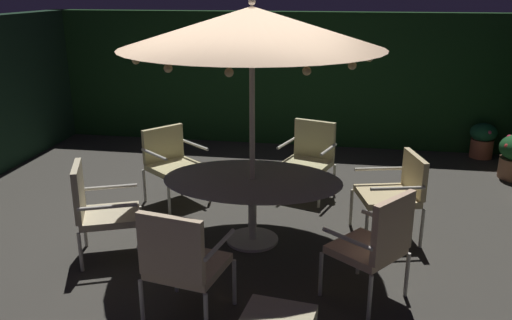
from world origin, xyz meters
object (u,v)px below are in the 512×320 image
(patio_chair_north, at_px, (310,154))
(patio_chair_east, at_px, (98,207))
(patio_umbrella, at_px, (252,28))
(patio_chair_south, at_px, (377,241))
(patio_chair_southeast, at_px, (182,260))
(patio_chair_southwest, at_px, (396,189))
(potted_plant_right_far, at_px, (483,139))
(patio_dining_table, at_px, (252,188))
(patio_chair_northeast, at_px, (171,159))

(patio_chair_north, height_order, patio_chair_east, patio_chair_east)
(patio_umbrella, distance_m, patio_chair_south, 2.31)
(patio_chair_southeast, bearing_deg, patio_chair_southwest, 46.95)
(patio_chair_north, height_order, potted_plant_right_far, patio_chair_north)
(patio_chair_south, bearing_deg, patio_umbrella, 142.43)
(patio_dining_table, xyz_separation_m, patio_chair_southwest, (1.52, 0.39, -0.06))
(patio_chair_north, distance_m, patio_chair_east, 2.86)
(patio_dining_table, height_order, patio_chair_north, patio_chair_north)
(patio_chair_southwest, bearing_deg, patio_chair_north, 132.83)
(patio_chair_north, bearing_deg, patio_chair_southwest, -47.17)
(patio_chair_southwest, bearing_deg, patio_dining_table, -165.46)
(patio_chair_northeast, bearing_deg, patio_chair_southeast, -69.95)
(patio_chair_north, bearing_deg, patio_chair_south, -73.05)
(patio_chair_southeast, distance_m, potted_plant_right_far, 6.15)
(patio_chair_northeast, relative_size, potted_plant_right_far, 1.67)
(patio_chair_southeast, bearing_deg, patio_umbrella, 79.13)
(patio_umbrella, xyz_separation_m, potted_plant_right_far, (3.14, 3.55, -1.95))
(patio_chair_northeast, xyz_separation_m, patio_chair_southeast, (0.92, -2.53, 0.03))
(patio_chair_southwest, bearing_deg, patio_chair_south, -101.27)
(patio_umbrella, distance_m, patio_chair_southwest, 2.32)
(patio_chair_northeast, height_order, potted_plant_right_far, patio_chair_northeast)
(patio_chair_south, height_order, potted_plant_right_far, patio_chair_south)
(patio_chair_northeast, bearing_deg, potted_plant_right_far, 30.49)
(patio_chair_southeast, bearing_deg, patio_chair_northeast, 110.05)
(patio_chair_north, bearing_deg, patio_chair_northeast, -163.61)
(patio_dining_table, distance_m, patio_umbrella, 1.65)
(patio_chair_east, distance_m, patio_chair_southeast, 1.50)
(patio_chair_northeast, bearing_deg, patio_chair_south, -38.20)
(patio_chair_east, bearing_deg, patio_chair_north, 46.82)
(potted_plant_right_far, bearing_deg, patio_dining_table, -131.48)
(patio_chair_southwest, relative_size, potted_plant_right_far, 1.66)
(patio_dining_table, relative_size, patio_chair_southwest, 2.03)
(patio_chair_southeast, bearing_deg, patio_chair_south, 20.88)
(potted_plant_right_far, bearing_deg, patio_chair_southeast, -123.98)
(patio_dining_table, relative_size, patio_chair_northeast, 2.02)
(patio_chair_southwest, bearing_deg, patio_umbrella, -165.46)
(patio_chair_east, distance_m, potted_plant_right_far, 6.20)
(potted_plant_right_far, bearing_deg, patio_chair_south, -112.76)
(patio_chair_north, bearing_deg, patio_dining_table, -108.57)
(patio_chair_southeast, bearing_deg, patio_chair_north, 75.28)
(patio_umbrella, bearing_deg, patio_chair_southeast, -100.87)
(patio_chair_north, bearing_deg, patio_chair_southeast, -104.72)
(patio_umbrella, distance_m, potted_plant_right_far, 5.12)
(patio_dining_table, bearing_deg, potted_plant_right_far, 48.52)
(patio_chair_south, bearing_deg, patio_chair_northeast, 141.80)
(patio_chair_northeast, bearing_deg, patio_chair_east, -98.59)
(patio_chair_north, height_order, patio_chair_southeast, patio_chair_southeast)
(patio_chair_north, relative_size, patio_chair_south, 0.95)
(patio_chair_east, xyz_separation_m, potted_plant_right_far, (4.60, 4.15, -0.24))
(patio_dining_table, bearing_deg, patio_chair_east, -157.67)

